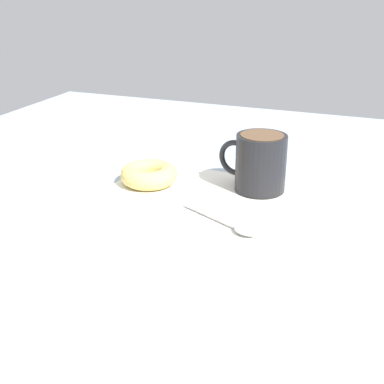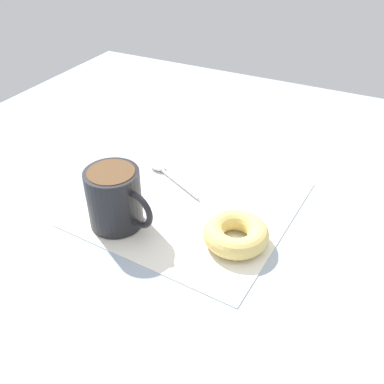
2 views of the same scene
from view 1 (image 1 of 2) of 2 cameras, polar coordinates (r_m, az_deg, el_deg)
ground_plane at (r=83.18cm, az=-0.92°, el=-1.15°), size 120.00×120.00×2.00cm
napkin at (r=79.41cm, az=-0.00°, el=-1.43°), size 32.40×32.40×0.30cm
coffee_cup at (r=83.92cm, az=7.21°, el=3.26°), size 11.30×7.91×9.02cm
donut at (r=87.07cm, az=-4.61°, el=1.89°), size 9.31×9.31×3.01cm
spoon at (r=72.13cm, az=4.58°, el=-3.63°), size 12.90×7.37×0.90cm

